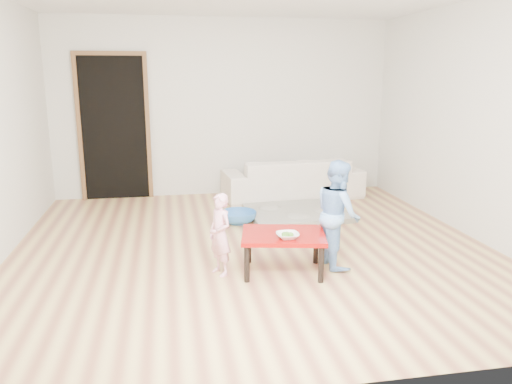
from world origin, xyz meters
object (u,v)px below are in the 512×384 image
object	(u,v)px
child_pink	(220,235)
child_blue	(338,213)
red_table	(283,253)
sofa	(292,178)
basin	(238,217)
bowl	(288,236)

from	to	relation	value
child_pink	child_blue	xyz separation A→B (m)	(1.13, 0.04, 0.13)
red_table	child_blue	bearing A→B (deg)	9.49
red_table	sofa	bearing A→B (deg)	74.05
sofa	basin	distance (m)	1.53
red_table	child_pink	world-z (taller)	child_pink
red_table	child_blue	xyz separation A→B (m)	(0.55, 0.09, 0.33)
sofa	basin	size ratio (longest dim) A/B	4.46
red_table	child_blue	distance (m)	0.65
child_pink	child_blue	world-z (taller)	child_blue
bowl	basin	world-z (taller)	bowl
sofa	child_pink	xyz separation A→B (m)	(-1.37, -2.73, 0.09)
sofa	bowl	distance (m)	3.04
child_blue	basin	distance (m)	1.76
red_table	bowl	world-z (taller)	bowl
red_table	bowl	xyz separation A→B (m)	(0.00, -0.14, 0.21)
red_table	basin	world-z (taller)	red_table
sofa	bowl	size ratio (longest dim) A/B	10.00
red_table	child_pink	distance (m)	0.61
bowl	basin	bearing A→B (deg)	96.02
child_pink	sofa	bearing A→B (deg)	125.66
red_table	basin	bearing A→B (deg)	96.42
sofa	child_pink	size ratio (longest dim) A/B	2.65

